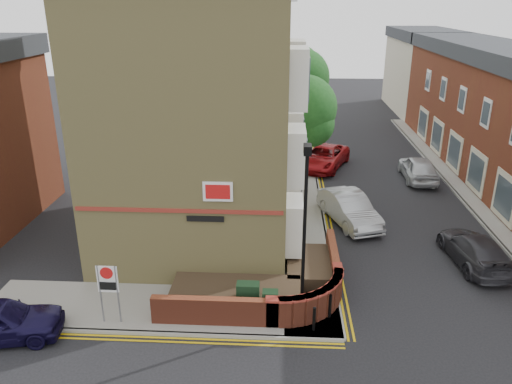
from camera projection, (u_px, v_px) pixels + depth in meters
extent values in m
plane|color=black|center=(254.00, 338.00, 16.75)|extent=(120.00, 120.00, 0.00)
cube|color=gray|center=(162.00, 308.00, 18.31)|extent=(13.00, 3.00, 0.12)
cube|color=gray|center=(301.00, 179.00, 31.53)|extent=(2.00, 32.00, 0.12)
cube|color=gray|center=(497.00, 200.00, 28.16)|extent=(4.00, 40.00, 0.12)
cube|color=gray|center=(151.00, 333.00, 16.92)|extent=(13.00, 0.15, 0.12)
cube|color=gray|center=(317.00, 179.00, 31.48)|extent=(0.15, 32.00, 0.12)
cube|color=gray|center=(461.00, 199.00, 28.26)|extent=(0.15, 40.00, 0.12)
cube|color=gold|center=(150.00, 339.00, 16.70)|extent=(13.00, 0.28, 0.01)
cube|color=gold|center=(321.00, 180.00, 31.48)|extent=(0.28, 32.00, 0.01)
cube|color=tan|center=(198.00, 119.00, 22.34)|extent=(8.00, 10.00, 11.00)
cube|color=maroon|center=(178.00, 211.00, 18.48)|extent=(7.80, 0.06, 0.15)
cube|color=white|center=(218.00, 192.00, 18.11)|extent=(1.10, 0.05, 0.75)
cube|color=black|center=(205.00, 219.00, 18.53)|extent=(1.40, 0.04, 0.22)
cylinder|color=black|center=(304.00, 240.00, 16.66)|extent=(0.12, 0.12, 6.00)
cylinder|color=black|center=(301.00, 306.00, 17.60)|extent=(0.20, 0.20, 0.80)
cube|color=black|center=(308.00, 150.00, 15.53)|extent=(0.25, 0.50, 0.30)
cube|color=black|center=(248.00, 298.00, 17.72)|extent=(0.80, 0.45, 1.20)
cube|color=black|center=(270.00, 305.00, 17.42)|extent=(0.55, 0.40, 1.10)
cylinder|color=black|center=(314.00, 319.00, 16.82)|extent=(0.11, 0.11, 0.90)
cylinder|color=black|center=(330.00, 306.00, 17.53)|extent=(0.11, 0.11, 0.90)
cylinder|color=slate|center=(101.00, 294.00, 17.06)|extent=(0.06, 0.06, 2.20)
cylinder|color=slate|center=(118.00, 295.00, 17.03)|extent=(0.06, 0.06, 2.20)
cube|color=white|center=(107.00, 279.00, 16.83)|extent=(0.72, 0.04, 1.00)
cylinder|color=red|center=(106.00, 273.00, 16.71)|extent=(0.44, 0.02, 0.44)
cube|color=brown|center=(506.00, 124.00, 30.57)|extent=(5.00, 30.00, 7.00)
cube|color=beige|center=(420.00, 76.00, 50.13)|extent=(5.00, 12.00, 7.00)
cube|color=#2B2D33|center=(425.00, 34.00, 48.69)|extent=(5.40, 12.40, 1.00)
cylinder|color=#382B1E|center=(303.00, 152.00, 28.83)|extent=(0.24, 0.24, 4.55)
sphere|color=#184918|center=(305.00, 108.00, 27.89)|extent=(3.64, 3.64, 3.64)
sphere|color=#184918|center=(311.00, 124.00, 27.89)|extent=(2.60, 2.60, 2.60)
sphere|color=#184918|center=(299.00, 114.00, 28.44)|extent=(2.86, 2.86, 2.86)
cylinder|color=#382B1E|center=(300.00, 118.00, 36.19)|extent=(0.24, 0.24, 5.04)
sphere|color=#184918|center=(301.00, 77.00, 35.15)|extent=(4.03, 4.03, 4.03)
sphere|color=#184918|center=(306.00, 91.00, 35.19)|extent=(2.88, 2.88, 2.88)
sphere|color=#184918|center=(296.00, 84.00, 35.72)|extent=(3.17, 3.17, 3.17)
cylinder|color=#382B1E|center=(297.00, 99.00, 43.69)|extent=(0.24, 0.24, 4.76)
sphere|color=#184918|center=(298.00, 67.00, 42.71)|extent=(3.81, 3.81, 3.81)
sphere|color=#184918|center=(303.00, 78.00, 42.73)|extent=(2.72, 2.72, 2.72)
sphere|color=#184918|center=(294.00, 72.00, 43.27)|extent=(2.99, 2.99, 2.99)
cylinder|color=black|center=(303.00, 121.00, 39.29)|extent=(0.10, 0.10, 3.20)
imported|color=black|center=(304.00, 94.00, 38.54)|extent=(0.20, 0.16, 1.00)
imported|color=#969A9D|center=(349.00, 209.00, 25.19)|extent=(3.08, 4.96, 1.54)
imported|color=#9F1115|center=(324.00, 157.00, 33.55)|extent=(4.17, 5.80, 1.47)
imported|color=#2A2A2E|center=(474.00, 250.00, 21.28)|extent=(2.27, 4.74, 1.33)
imported|color=#B9BEC1|center=(418.00, 168.00, 31.26)|extent=(1.88, 4.53, 1.53)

